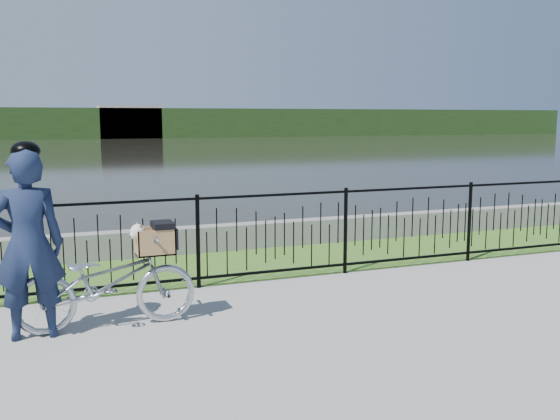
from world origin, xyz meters
name	(u,v)px	position (x,y,z in m)	size (l,w,h in m)	color
ground	(329,317)	(0.00, 0.00, 0.00)	(120.00, 120.00, 0.00)	gray
grass_strip	(250,263)	(0.00, 2.60, 0.00)	(60.00, 2.00, 0.01)	#3E6720
water	(87,153)	(0.00, 33.00, 0.00)	(120.00, 120.00, 0.00)	black
quay_wall	(230,237)	(0.00, 3.60, 0.20)	(60.00, 0.30, 0.40)	slate
fence	(275,236)	(0.00, 1.60, 0.58)	(14.00, 0.06, 1.15)	black
far_treeline	(66,123)	(0.00, 60.00, 1.50)	(120.00, 6.00, 3.00)	#223E17
far_building_right	(129,122)	(6.00, 58.50, 1.60)	(6.00, 3.00, 3.20)	#A49384
bicycle_rig	(108,281)	(-2.18, 0.49, 0.47)	(1.75, 0.61, 1.05)	#B0B6BD
cyclist	(28,243)	(-2.89, 0.46, 0.91)	(0.66, 0.44, 1.85)	#16203C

